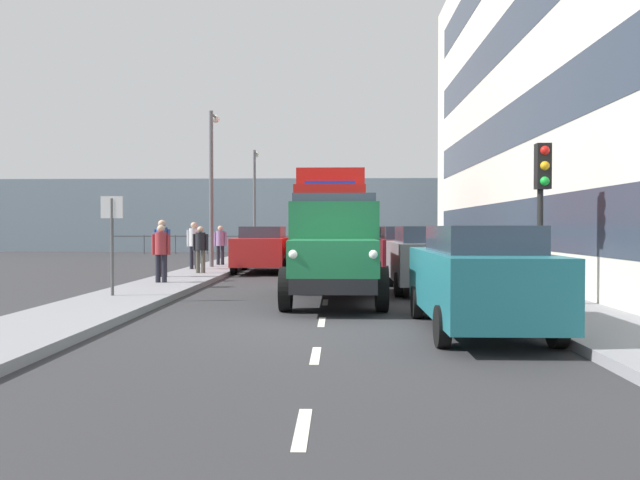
{
  "coord_description": "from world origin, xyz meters",
  "views": [
    {
      "loc": [
        -0.31,
        10.71,
        1.7
      ],
      "look_at": [
        0.25,
        -7.54,
        1.32
      ],
      "focal_mm": 34.68,
      "sensor_mm": 36.0,
      "label": 1
    }
  ],
  "objects": [
    {
      "name": "sidewalk_left",
      "position": [
        -4.54,
        -9.02,
        0.07
      ],
      "size": [
        2.06,
        38.83,
        0.15
      ],
      "primitive_type": "cube",
      "color": "gray",
      "rests_on": "ground_plane"
    },
    {
      "name": "building_terrace",
      "position": [
        -8.58,
        -9.35,
        6.42
      ],
      "size": [
        6.07,
        26.07,
        12.85
      ],
      "color": "beige",
      "rests_on": "ground_plane"
    },
    {
      "name": "car_teal_kerbside_near",
      "position": [
        -2.56,
        0.63,
        0.9
      ],
      "size": [
        1.78,
        4.53,
        1.72
      ],
      "color": "#1E6670",
      "rests_on": "ground_plane"
    },
    {
      "name": "sidewalk_right",
      "position": [
        4.54,
        -9.02,
        0.07
      ],
      "size": [
        2.06,
        38.83,
        0.15
      ],
      "primitive_type": "cube",
      "color": "gray",
      "rests_on": "ground_plane"
    },
    {
      "name": "car_maroon_kerbside_2",
      "position": [
        -2.56,
        -10.59,
        0.9
      ],
      "size": [
        1.9,
        4.56,
        1.72
      ],
      "color": "maroon",
      "rests_on": "ground_plane"
    },
    {
      "name": "seawall_railing",
      "position": [
        -0.0,
        -27.84,
        0.92
      ],
      "size": [
        28.08,
        0.08,
        1.2
      ],
      "color": "#4C5156",
      "rests_on": "ground_plane"
    },
    {
      "name": "traffic_light_near",
      "position": [
        -4.33,
        -1.66,
        2.47
      ],
      "size": [
        0.28,
        0.41,
        3.2
      ],
      "color": "black",
      "rests_on": "sidewalk_left"
    },
    {
      "name": "car_navy_kerbside_3",
      "position": [
        -2.56,
        -16.44,
        0.89
      ],
      "size": [
        1.83,
        3.81,
        1.72
      ],
      "color": "navy",
      "rests_on": "ground_plane"
    },
    {
      "name": "truck_vintage_green",
      "position": [
        -0.2,
        -2.98,
        1.18
      ],
      "size": [
        2.17,
        5.64,
        2.43
      ],
      "color": "black",
      "rests_on": "ground_plane"
    },
    {
      "name": "pedestrian_in_dark_coat",
      "position": [
        4.37,
        -9.96,
        1.07
      ],
      "size": [
        0.53,
        0.34,
        1.58
      ],
      "color": "#4C473D",
      "rests_on": "sidewalk_right"
    },
    {
      "name": "lamp_post_promenade",
      "position": [
        4.68,
        -13.45,
        3.8
      ],
      "size": [
        0.32,
        1.14,
        6.09
      ],
      "color": "#59595B",
      "rests_on": "sidewalk_right"
    },
    {
      "name": "pedestrian_couple_a",
      "position": [
        5.06,
        -11.95,
        1.17
      ],
      "size": [
        0.53,
        0.34,
        1.73
      ],
      "color": "black",
      "rests_on": "sidewalk_right"
    },
    {
      "name": "car_grey_kerbside_1",
      "position": [
        -2.56,
        -5.6,
        0.89
      ],
      "size": [
        1.79,
        4.16,
        1.72
      ],
      "color": "slate",
      "rests_on": "ground_plane"
    },
    {
      "name": "pedestrian_couple_b",
      "position": [
        5.2,
        -8.33,
        1.2
      ],
      "size": [
        0.53,
        0.34,
        1.78
      ],
      "color": "#383342",
      "rests_on": "sidewalk_right"
    },
    {
      "name": "sea_horizon",
      "position": [
        0.0,
        -31.44,
        2.5
      ],
      "size": [
        80.0,
        0.8,
        5.0
      ],
      "primitive_type": "cube",
      "color": "gray",
      "rests_on": "ground_plane"
    },
    {
      "name": "pedestrian_with_bag",
      "position": [
        4.57,
        -14.51,
        1.09
      ],
      "size": [
        0.53,
        0.34,
        1.6
      ],
      "color": "black",
      "rests_on": "sidewalk_right"
    },
    {
      "name": "car_red_oppositeside_0",
      "position": [
        2.56,
        -12.43,
        0.9
      ],
      "size": [
        1.93,
        4.18,
        1.72
      ],
      "color": "#B21E1E",
      "rests_on": "ground_plane"
    },
    {
      "name": "street_sign",
      "position": [
        4.83,
        -3.1,
        1.68
      ],
      "size": [
        0.5,
        0.07,
        2.25
      ],
      "color": "#4C4C4C",
      "rests_on": "sidewalk_right"
    },
    {
      "name": "road_centreline_markings",
      "position": [
        0.0,
        -9.17,
        0.0
      ],
      "size": [
        0.12,
        35.15,
        0.01
      ],
      "color": "silver",
      "rests_on": "ground_plane"
    },
    {
      "name": "pedestrian_strolling",
      "position": [
        4.67,
        -6.4,
        1.1
      ],
      "size": [
        0.53,
        0.34,
        1.61
      ],
      "color": "black",
      "rests_on": "sidewalk_right"
    },
    {
      "name": "ground_plane",
      "position": [
        0.0,
        -9.02,
        0.0
      ],
      "size": [
        80.0,
        80.0,
        0.0
      ],
      "primitive_type": "plane",
      "color": "#2D2D30"
    },
    {
      "name": "lamp_post_far",
      "position": [
        4.5,
        -24.48,
        3.73
      ],
      "size": [
        0.32,
        1.14,
        5.94
      ],
      "color": "#59595B",
      "rests_on": "sidewalk_right"
    },
    {
      "name": "lorry_cargo_red",
      "position": [
        0.01,
        -13.64,
        2.08
      ],
      "size": [
        2.58,
        8.2,
        3.87
      ],
      "color": "red",
      "rests_on": "ground_plane"
    }
  ]
}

